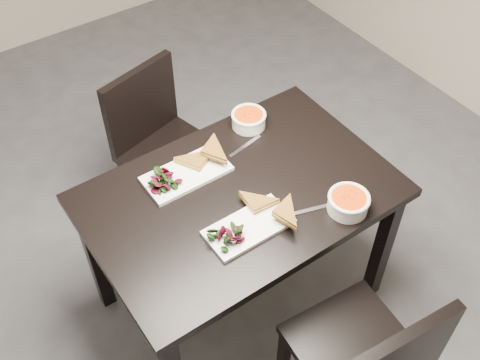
# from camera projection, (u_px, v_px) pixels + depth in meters

# --- Properties ---
(ground) EXTENTS (5.00, 5.00, 0.00)m
(ground) POSITION_uv_depth(u_px,v_px,m) (137.00, 321.00, 2.72)
(ground) COLOR #47474C
(ground) RESTS_ON ground
(table) EXTENTS (1.20, 0.80, 0.75)m
(table) POSITION_uv_depth(u_px,v_px,m) (240.00, 208.00, 2.35)
(table) COLOR black
(table) RESTS_ON ground
(chair_near) EXTENTS (0.46, 0.46, 0.85)m
(chair_near) POSITION_uv_depth(u_px,v_px,m) (368.00, 357.00, 2.09)
(chair_near) COLOR black
(chair_near) RESTS_ON ground
(chair_far) EXTENTS (0.51, 0.51, 0.85)m
(chair_far) POSITION_uv_depth(u_px,v_px,m) (160.00, 140.00, 2.86)
(chair_far) COLOR black
(chair_far) RESTS_ON ground
(plate_near) EXTENTS (0.33, 0.16, 0.02)m
(plate_near) POSITION_uv_depth(u_px,v_px,m) (249.00, 227.00, 2.14)
(plate_near) COLOR white
(plate_near) RESTS_ON table
(sandwich_near) EXTENTS (0.17, 0.14, 0.05)m
(sandwich_near) POSITION_uv_depth(u_px,v_px,m) (261.00, 211.00, 2.15)
(sandwich_near) COLOR #AF7B24
(sandwich_near) RESTS_ON plate_near
(salad_near) EXTENTS (0.10, 0.09, 0.04)m
(salad_near) POSITION_uv_depth(u_px,v_px,m) (226.00, 234.00, 2.08)
(salad_near) COLOR black
(salad_near) RESTS_ON plate_near
(soup_bowl_near) EXTENTS (0.16, 0.16, 0.07)m
(soup_bowl_near) POSITION_uv_depth(u_px,v_px,m) (348.00, 202.00, 2.19)
(soup_bowl_near) COLOR white
(soup_bowl_near) RESTS_ON table
(cutlery_near) EXTENTS (0.18, 0.07, 0.00)m
(cutlery_near) POSITION_uv_depth(u_px,v_px,m) (310.00, 210.00, 2.21)
(cutlery_near) COLOR silver
(cutlery_near) RESTS_ON table
(plate_far) EXTENTS (0.35, 0.17, 0.02)m
(plate_far) POSITION_uv_depth(u_px,v_px,m) (187.00, 174.00, 2.33)
(plate_far) COLOR white
(plate_far) RESTS_ON table
(sandwich_far) EXTENTS (0.21, 0.20, 0.06)m
(sandwich_far) POSITION_uv_depth(u_px,v_px,m) (202.00, 163.00, 2.32)
(sandwich_far) COLOR #AF7B24
(sandwich_far) RESTS_ON plate_far
(salad_far) EXTENTS (0.11, 0.10, 0.05)m
(salad_far) POSITION_uv_depth(u_px,v_px,m) (164.00, 179.00, 2.27)
(salad_far) COLOR black
(salad_far) RESTS_ON plate_far
(soup_bowl_far) EXTENTS (0.15, 0.15, 0.07)m
(soup_bowl_far) POSITION_uv_depth(u_px,v_px,m) (249.00, 119.00, 2.51)
(soup_bowl_far) COLOR white
(soup_bowl_far) RESTS_ON table
(cutlery_far) EXTENTS (0.18, 0.05, 0.00)m
(cutlery_far) POSITION_uv_depth(u_px,v_px,m) (245.00, 146.00, 2.45)
(cutlery_far) COLOR silver
(cutlery_far) RESTS_ON table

